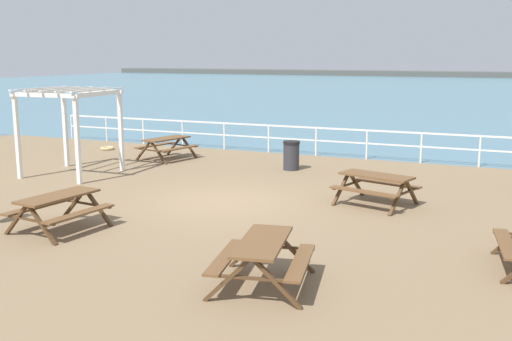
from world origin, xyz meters
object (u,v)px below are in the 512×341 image
picnic_table_far_right (167,143)px  picnic_table_seaward (58,204)px  litter_bin (291,155)px  lattice_pergola (69,111)px  picnic_table_near_right (376,182)px  picnic_table_near_left (263,252)px

picnic_table_far_right → picnic_table_seaward: 9.02m
litter_bin → picnic_table_seaward: bearing=-104.1°
picnic_table_seaward → lattice_pergola: lattice_pergola is taller
picnic_table_near_right → picnic_table_far_right: (-8.42, 3.66, 0.00)m
picnic_table_near_right → litter_bin: size_ratio=2.25×
picnic_table_near_left → picnic_table_near_right: size_ratio=0.97×
lattice_pergola → litter_bin: size_ratio=2.84×
picnic_table_seaward → lattice_pergola: (-3.90, 4.99, 1.41)m
picnic_table_far_right → lattice_pergola: 4.07m
picnic_table_near_right → picnic_table_seaward: same height
picnic_table_far_right → lattice_pergola: (-1.20, -3.62, 1.41)m
picnic_table_near_right → picnic_table_near_left: bearing=-78.9°
picnic_table_far_right → lattice_pergola: lattice_pergola is taller
picnic_table_near_left → litter_bin: size_ratio=2.17×
picnic_table_near_right → picnic_table_far_right: size_ratio=1.02×
picnic_table_seaward → litter_bin: bearing=-7.5°
picnic_table_far_right → litter_bin: litter_bin is taller
picnic_table_far_right → litter_bin: bearing=-78.5°
picnic_table_seaward → lattice_pergola: 6.49m
picnic_table_near_left → picnic_table_near_right: (0.48, 6.11, 0.00)m
litter_bin → picnic_table_far_right: bearing=178.8°
picnic_table_near_right → lattice_pergola: bearing=-164.7°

